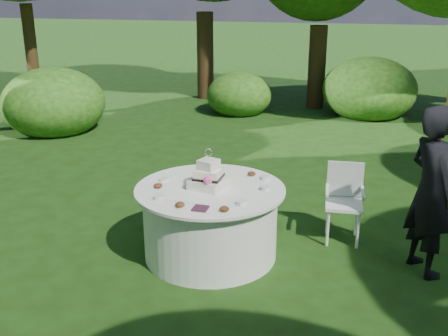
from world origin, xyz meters
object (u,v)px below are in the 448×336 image
at_px(napkins, 200,208).
at_px(table, 210,221).
at_px(chair, 344,196).
at_px(guest, 432,192).
at_px(cake, 209,178).

relative_size(napkins, table, 0.09).
bearing_deg(chair, table, -149.29).
bearing_deg(guest, table, 65.52).
distance_m(table, cake, 0.50).
distance_m(table, chair, 1.55).
bearing_deg(cake, napkins, -80.97).
bearing_deg(napkins, chair, 46.96).
relative_size(guest, cake, 3.96).
bearing_deg(cake, chair, 30.72).
distance_m(guest, chair, 1.04).
bearing_deg(napkins, table, 97.78).
relative_size(guest, table, 1.10).
relative_size(napkins, cake, 0.32).
relative_size(napkins, guest, 0.08).
xyz_separation_m(napkins, table, (-0.08, 0.55, -0.39)).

